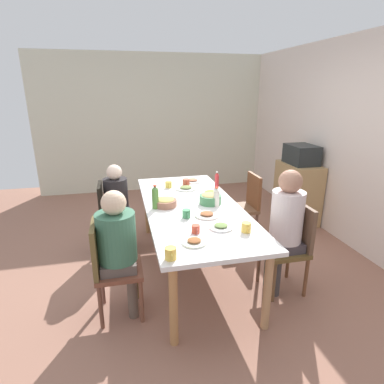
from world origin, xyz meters
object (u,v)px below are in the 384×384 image
(bowl_1, at_px, (210,199))
(side_cabinet, at_px, (297,193))
(person_1, at_px, (286,221))
(cup_2, at_px, (186,182))
(bottle_2, at_px, (216,197))
(bottle_0, at_px, (155,197))
(chair_0, at_px, (109,264))
(cup_3, at_px, (186,214))
(microwave, at_px, (301,155))
(cup_4, at_px, (196,229))
(chair_1, at_px, (291,243))
(person_0, at_px, (118,242))
(chair_3, at_px, (111,215))
(cup_5, at_px, (246,227))
(plate_2, at_px, (211,193))
(cup_0, at_px, (169,185))
(plate_1, at_px, (186,188))
(bowl_0, at_px, (165,202))
(bottle_1, at_px, (217,180))
(plate_4, at_px, (192,181))
(person_3, at_px, (118,202))
(plate_5, at_px, (221,227))
(plate_3, at_px, (194,242))
(dining_table, at_px, (192,212))
(cup_1, at_px, (171,253))

(bowl_1, relative_size, side_cabinet, 0.26)
(person_1, bearing_deg, cup_2, -151.71)
(bottle_2, bearing_deg, bottle_0, -97.59)
(chair_0, distance_m, cup_3, 0.84)
(bottle_0, height_order, microwave, microwave)
(chair_0, bearing_deg, cup_4, 83.15)
(chair_1, bearing_deg, person_0, -90.00)
(chair_3, relative_size, cup_5, 7.58)
(plate_2, xyz_separation_m, microwave, (-0.68, 1.58, 0.26))
(cup_0, relative_size, cup_2, 0.93)
(chair_3, xyz_separation_m, plate_1, (0.01, 0.93, 0.27))
(bowl_0, height_order, microwave, microwave)
(plate_2, xyz_separation_m, cup_2, (-0.40, -0.21, 0.03))
(chair_1, bearing_deg, bottle_0, -114.64)
(cup_0, distance_m, bottle_1, 0.61)
(bowl_1, bearing_deg, plate_4, 179.68)
(plate_2, relative_size, bottle_1, 1.22)
(cup_2, distance_m, cup_3, 1.05)
(chair_0, height_order, person_3, person_3)
(person_0, relative_size, cup_4, 10.98)
(cup_5, relative_size, bottle_2, 0.56)
(plate_5, xyz_separation_m, cup_5, (0.13, 0.19, 0.03))
(cup_3, distance_m, side_cabinet, 2.43)
(bottle_0, xyz_separation_m, microwave, (-1.00, 2.27, 0.15))
(person_1, relative_size, side_cabinet, 1.40)
(plate_3, xyz_separation_m, cup_5, (-0.10, 0.49, 0.03))
(microwave, bearing_deg, dining_table, -62.12)
(chair_1, height_order, person_1, person_1)
(plate_3, distance_m, bowl_0, 0.90)
(plate_1, relative_size, bottle_2, 1.21)
(person_1, relative_size, cup_0, 10.79)
(cup_5, xyz_separation_m, bottle_2, (-0.66, -0.07, 0.06))
(dining_table, bearing_deg, person_0, -53.49)
(dining_table, bearing_deg, cup_4, -10.40)
(person_1, distance_m, bottle_0, 1.32)
(person_1, height_order, side_cabinet, person_1)
(bottle_0, bearing_deg, person_0, -34.21)
(plate_1, bearing_deg, cup_5, 10.88)
(bowl_0, bearing_deg, plate_3, 6.36)
(plate_1, bearing_deg, cup_2, 166.92)
(plate_1, bearing_deg, plate_3, -9.41)
(chair_0, distance_m, chair_3, 1.16)
(bowl_0, height_order, cup_1, same)
(bowl_1, distance_m, cup_4, 0.75)
(cup_4, height_order, bottle_1, bottle_1)
(plate_3, bearing_deg, cup_5, 101.87)
(plate_4, relative_size, cup_5, 2.10)
(person_1, bearing_deg, person_3, -126.57)
(bottle_0, relative_size, microwave, 0.53)
(plate_3, height_order, plate_4, same)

